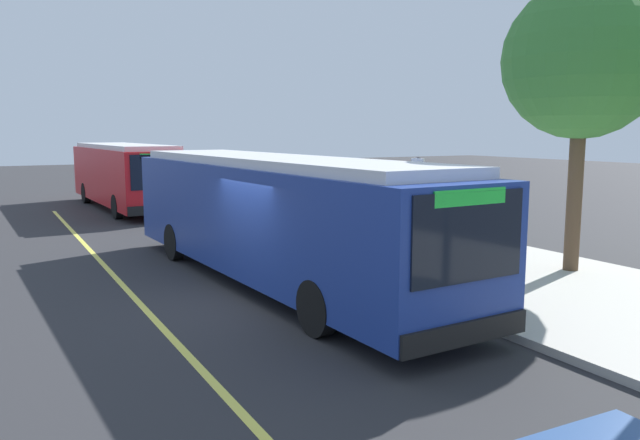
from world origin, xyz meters
name	(u,v)px	position (x,y,z in m)	size (l,w,h in m)	color
ground_plane	(256,301)	(0.00, 0.00, 0.00)	(120.00, 120.00, 0.00)	#2B2B2D
sidewalk_curb	(474,268)	(0.00, 6.00, 0.07)	(44.00, 6.40, 0.15)	#B7B2A8
lane_stripe_center	(151,315)	(0.00, -2.20, 0.00)	(36.00, 0.14, 0.01)	#E0D64C
transit_bus_main	(274,214)	(-1.29, 1.01, 1.62)	(12.65, 3.21, 2.95)	navy
transit_bus_second	(125,173)	(-17.48, 0.85, 1.62)	(10.94, 3.02, 2.95)	red
bus_shelter	(400,188)	(-2.64, 5.54, 1.92)	(2.90, 1.60, 2.48)	#333338
waiting_bench	(401,234)	(-2.49, 5.49, 0.63)	(1.60, 0.48, 0.95)	brown
route_sign_post	(417,202)	(0.71, 3.60, 1.96)	(0.44, 0.08, 2.80)	#333338
pedestrian_commuter	(334,209)	(-4.86, 4.65, 1.12)	(0.24, 0.40, 1.69)	#282D47
street_tree_near_shelter	(582,61)	(1.57, 7.67, 5.15)	(3.71, 3.71, 6.88)	brown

